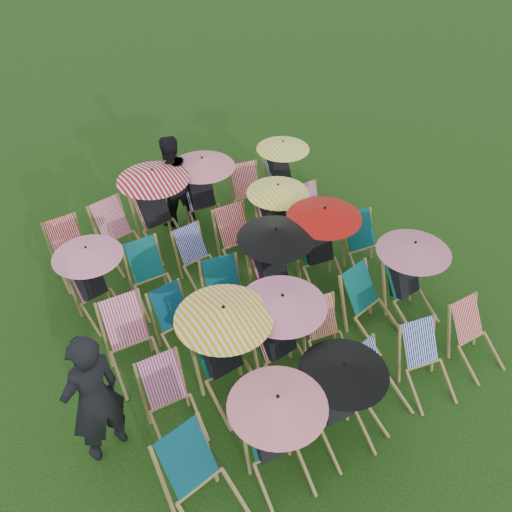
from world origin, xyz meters
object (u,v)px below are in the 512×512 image
deckchair_0 (204,486)px  person_rear (170,181)px  deckchair_5 (477,338)px  deckchair_29 (284,170)px  person_left (94,398)px

deckchair_0 → person_rear: (2.06, 5.13, 0.34)m
deckchair_5 → deckchair_29: 4.75m
person_left → deckchair_0: bearing=100.6°
deckchair_0 → deckchair_5: (4.17, -0.04, -0.09)m
deckchair_29 → person_rear: bearing=161.8°
deckchair_29 → person_left: person_left is taller
deckchair_0 → deckchair_29: 6.30m
deckchair_0 → deckchair_29: deckchair_29 is taller
deckchair_29 → person_rear: 2.19m
person_left → person_rear: person_left is taller
deckchair_5 → person_left: bearing=165.0°
person_rear → deckchair_29: bearing=166.8°
deckchair_0 → deckchair_5: 4.17m
deckchair_0 → person_left: (-0.66, 1.33, 0.46)m
deckchair_29 → person_left: (-4.84, -3.37, 0.36)m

